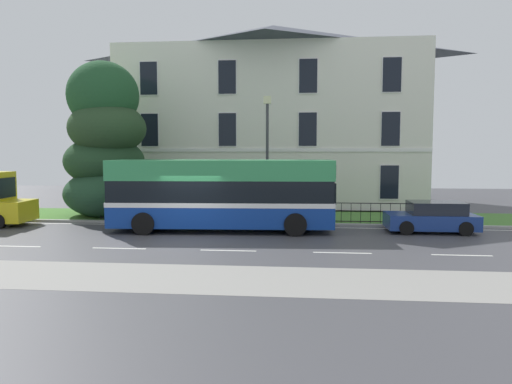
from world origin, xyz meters
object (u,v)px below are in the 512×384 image
(street_lamp_post, at_px, (267,149))
(single_decker_bus, at_px, (222,194))
(georgian_townhouse, at_px, (273,114))
(parked_hatchback_00, at_px, (432,217))
(evergreen_tree, at_px, (107,149))
(litter_bin, at_px, (151,207))

(street_lamp_post, bearing_deg, single_decker_bus, -124.23)
(georgian_townhouse, relative_size, single_decker_bus, 1.93)
(parked_hatchback_00, bearing_deg, evergreen_tree, -11.64)
(georgian_townhouse, relative_size, litter_bin, 16.81)
(georgian_townhouse, relative_size, street_lamp_post, 3.13)
(evergreen_tree, xyz_separation_m, litter_bin, (2.62, -0.93, -2.93))
(single_decker_bus, xyz_separation_m, parked_hatchback_00, (9.15, 0.54, -1.00))
(evergreen_tree, relative_size, street_lamp_post, 1.37)
(single_decker_bus, xyz_separation_m, litter_bin, (-4.14, 2.79, -0.96))
(parked_hatchback_00, height_order, litter_bin, parked_hatchback_00)
(parked_hatchback_00, bearing_deg, litter_bin, -9.93)
(parked_hatchback_00, relative_size, litter_bin, 3.35)
(single_decker_bus, height_order, parked_hatchback_00, single_decker_bus)
(evergreen_tree, height_order, single_decker_bus, evergreen_tree)
(street_lamp_post, bearing_deg, georgian_townhouse, 91.84)
(parked_hatchback_00, bearing_deg, street_lamp_post, -16.32)
(litter_bin, bearing_deg, single_decker_bus, -33.98)
(litter_bin, bearing_deg, georgian_townhouse, 58.90)
(georgian_townhouse, bearing_deg, parked_hatchback_00, -56.58)
(street_lamp_post, bearing_deg, evergreen_tree, 172.81)
(parked_hatchback_00, bearing_deg, georgian_townhouse, -56.89)
(evergreen_tree, bearing_deg, georgian_townhouse, 45.52)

